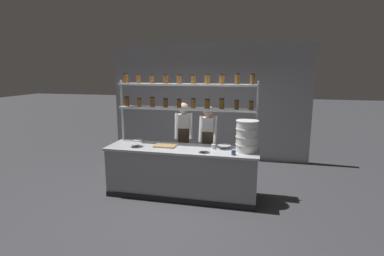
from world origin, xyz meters
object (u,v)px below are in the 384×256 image
Objects in this scene: prep_bowl_near_left at (138,141)px; prep_bowl_center_front at (224,147)px; prep_bowl_center_back at (203,151)px; serving_cup_front at (234,153)px; chef_center at (208,140)px; prep_bowl_near_right at (136,145)px; serving_cup_by_board at (213,146)px; spice_shelf_unit at (186,99)px; cutting_board at (165,146)px; chef_left at (184,137)px; container_stack at (247,136)px.

prep_bowl_center_front reaches higher than prep_bowl_near_left.
prep_bowl_center_back is 0.53m from serving_cup_front.
prep_bowl_center_back is at bearing -89.90° from chef_center.
prep_bowl_near_right is 1.44m from serving_cup_by_board.
prep_bowl_near_right is (0.09, -0.29, 0.00)m from prep_bowl_near_left.
spice_shelf_unit is 31.58× the size of serving_cup_by_board.
prep_bowl_center_back reaches higher than cutting_board.
prep_bowl_center_back is (-0.33, -0.33, -0.01)m from prep_bowl_center_front.
serving_cup_by_board is (1.42, 0.18, 0.01)m from prep_bowl_near_right.
spice_shelf_unit is 1.16m from prep_bowl_center_front.
chef_left is at bearing 147.04° from prep_bowl_center_front.
chef_center is 8.31× the size of prep_bowl_center_back.
prep_bowl_near_right is at bearing -152.75° from spice_shelf_unit.
serving_cup_front is (-0.20, -0.26, -0.24)m from container_stack.
serving_cup_front reaches higher than prep_bowl_near_right.
spice_shelf_unit is at bearing 129.73° from prep_bowl_center_back.
cutting_board is (-0.70, -0.61, -0.00)m from chef_center.
prep_bowl_center_front is (0.92, -0.60, -0.01)m from chef_left.
container_stack reaches higher than prep_bowl_center_front.
chef_center is 1.04m from container_stack.
chef_left is 20.69× the size of serving_cup_front.
prep_bowl_near_right is (-0.70, -0.83, -0.01)m from chef_left.
serving_cup_by_board reaches higher than prep_bowl_near_left.
prep_bowl_near_left is (-2.10, 0.16, -0.25)m from container_stack.
serving_cup_by_board is (0.90, 0.05, 0.03)m from cutting_board.
spice_shelf_unit is 1.27m from prep_bowl_near_left.
chef_left is at bearing 34.50° from prep_bowl_near_left.
chef_center is at bearing 127.19° from prep_bowl_center_front.
prep_bowl_center_front is at bearing -47.00° from chef_left.
container_stack is 6.86× the size of serving_cup_front.
serving_cup_by_board is at bearing 2.96° from cutting_board.
cutting_board is at bearing -136.64° from spice_shelf_unit.
serving_cup_front reaches higher than cutting_board.
serving_cup_by_board is (0.14, 0.28, 0.02)m from prep_bowl_center_back.
chef_center reaches higher than prep_bowl_center_back.
spice_shelf_unit is 1.35m from container_stack.
serving_cup_by_board is at bearing 141.47° from serving_cup_front.
chef_left is at bearing 139.38° from serving_cup_front.
chef_left reaches higher than serving_cup_front.
cutting_board is 1.32m from serving_cup_front.
chef_center is 0.93m from cutting_board.
chef_left reaches higher than prep_bowl_near_left.
cutting_board is at bearing -177.04° from serving_cup_by_board.
chef_center reaches higher than container_stack.
chef_center reaches higher than prep_bowl_near_left.
chef_center is 20.21× the size of serving_cup_front.
prep_bowl_near_left is at bearing 165.73° from cutting_board.
chef_left is (-0.15, 0.39, -0.83)m from spice_shelf_unit.
cutting_board is 0.54m from prep_bowl_near_right.
spice_shelf_unit is 0.99m from chef_center.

